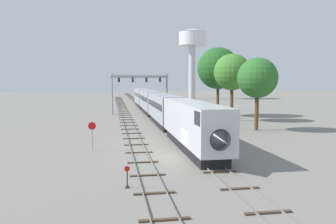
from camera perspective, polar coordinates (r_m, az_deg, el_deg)
The scene contains 11 objects.
ground_plane at distance 31.26m, azimuth 1.82°, elevation -7.51°, with size 400.00×400.00×0.00m, color gray.
track_main at distance 90.51m, azimuth -4.37°, elevation 0.91°, with size 2.60×200.00×0.16m.
track_near at distance 70.28m, azimuth -7.39°, elevation -0.37°, with size 2.60×160.00×0.16m.
passenger_train at distance 62.51m, azimuth -2.10°, elevation 1.31°, with size 3.04×76.94×4.80m.
signal_gantry at distance 70.82m, azimuth -4.83°, elevation 4.65°, with size 12.10×0.49×8.48m.
water_tower at distance 132.82m, azimuth 4.13°, elevation 11.60°, with size 10.48×10.48×27.12m.
switch_stand at distance 22.31m, azimuth -6.95°, elevation -11.42°, with size 0.36×0.24×1.46m.
stop_sign at distance 34.09m, azimuth -12.77°, elevation -3.37°, with size 0.76×0.08×2.88m.
trackside_tree_left at distance 59.43m, azimuth 10.86°, elevation 6.66°, with size 6.35×6.35×11.67m.
trackside_tree_mid at distance 67.15m, azimuth 8.52°, elevation 7.34°, with size 8.20×8.20×13.55m.
trackside_tree_right at distance 48.59m, azimuth 14.96°, elevation 5.58°, with size 5.63×5.63×10.19m.
Camera 1 is at (-5.97, -29.90, 6.91)m, focal length 35.86 mm.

